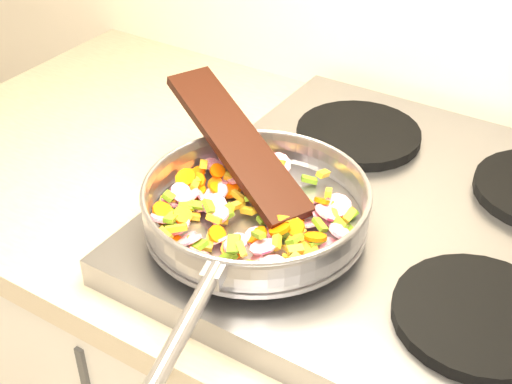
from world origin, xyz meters
The scene contains 7 objects.
cooktop centered at (-0.70, 1.67, 0.92)m, with size 0.60×0.60×0.04m, color #939399.
grate_fl centered at (-0.84, 1.52, 0.95)m, with size 0.19×0.19×0.02m, color black.
grate_fr centered at (-0.56, 1.52, 0.95)m, with size 0.19×0.19×0.02m, color black.
grate_bl centered at (-0.84, 1.81, 0.95)m, with size 0.19×0.19×0.02m, color black.
saute_pan centered at (-0.85, 1.52, 0.99)m, with size 0.32×0.48×0.05m.
vegetable_heap centered at (-0.85, 1.52, 0.97)m, with size 0.27×0.25×0.05m.
wooden_spatula centered at (-0.92, 1.59, 1.02)m, with size 0.28×0.06×0.01m, color black.
Camera 1 is at (-0.47, 0.93, 1.51)m, focal length 50.00 mm.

